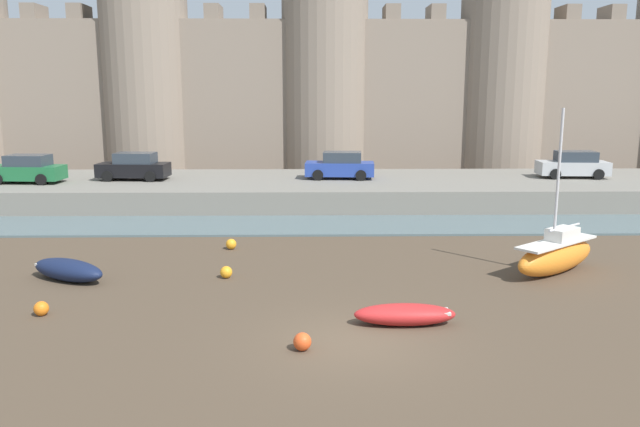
{
  "coord_description": "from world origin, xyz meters",
  "views": [
    {
      "loc": [
        -1.12,
        -15.51,
        6.48
      ],
      "look_at": [
        -0.81,
        4.86,
        2.5
      ],
      "focal_mm": 35.0,
      "sensor_mm": 36.0,
      "label": 1
    }
  ],
  "objects_px": {
    "rowboat_near_channel_left": "(405,314)",
    "car_quay_west": "(340,166)",
    "mooring_buoy_off_centre": "(231,244)",
    "car_quay_east": "(134,167)",
    "mooring_buoy_near_shore": "(41,308)",
    "sailboat_midflat_left": "(556,254)",
    "mooring_buoy_mid_mud": "(302,342)",
    "rowboat_foreground_right": "(68,269)",
    "mooring_buoy_near_channel": "(226,272)",
    "car_quay_centre_west": "(573,165)",
    "car_quay_centre_east": "(27,169)"
  },
  "relations": [
    {
      "from": "sailboat_midflat_left",
      "to": "mooring_buoy_off_centre",
      "type": "bearing_deg",
      "value": 163.38
    },
    {
      "from": "rowboat_foreground_right",
      "to": "car_quay_west",
      "type": "xyz_separation_m",
      "value": [
        10.29,
        16.26,
        1.71
      ]
    },
    {
      "from": "mooring_buoy_near_channel",
      "to": "car_quay_east",
      "type": "distance_m",
      "value": 17.57
    },
    {
      "from": "car_quay_east",
      "to": "car_quay_centre_east",
      "type": "bearing_deg",
      "value": -168.34
    },
    {
      "from": "rowboat_near_channel_left",
      "to": "rowboat_foreground_right",
      "type": "xyz_separation_m",
      "value": [
        -11.14,
        4.41,
        0.07
      ]
    },
    {
      "from": "mooring_buoy_off_centre",
      "to": "car_quay_east",
      "type": "relative_size",
      "value": 0.1
    },
    {
      "from": "mooring_buoy_off_centre",
      "to": "car_quay_centre_east",
      "type": "distance_m",
      "value": 16.76
    },
    {
      "from": "rowboat_foreground_right",
      "to": "car_quay_centre_west",
      "type": "height_order",
      "value": "car_quay_centre_west"
    },
    {
      "from": "mooring_buoy_off_centre",
      "to": "mooring_buoy_near_shore",
      "type": "relative_size",
      "value": 1.02
    },
    {
      "from": "car_quay_east",
      "to": "mooring_buoy_near_shore",
      "type": "bearing_deg",
      "value": -82.52
    },
    {
      "from": "mooring_buoy_off_centre",
      "to": "mooring_buoy_near_channel",
      "type": "bearing_deg",
      "value": -85.29
    },
    {
      "from": "car_quay_centre_west",
      "to": "sailboat_midflat_left",
      "type": "bearing_deg",
      "value": -114.24
    },
    {
      "from": "rowboat_near_channel_left",
      "to": "car_quay_centre_east",
      "type": "bearing_deg",
      "value": 134.68
    },
    {
      "from": "mooring_buoy_near_channel",
      "to": "car_quay_centre_west",
      "type": "xyz_separation_m",
      "value": [
        19.03,
        16.31,
        1.88
      ]
    },
    {
      "from": "rowboat_near_channel_left",
      "to": "sailboat_midflat_left",
      "type": "bearing_deg",
      "value": 38.99
    },
    {
      "from": "rowboat_near_channel_left",
      "to": "mooring_buoy_near_channel",
      "type": "distance_m",
      "value": 7.28
    },
    {
      "from": "car_quay_centre_east",
      "to": "mooring_buoy_off_centre",
      "type": "bearing_deg",
      "value": -38.89
    },
    {
      "from": "car_quay_west",
      "to": "mooring_buoy_mid_mud",
      "type": "bearing_deg",
      "value": -95.17
    },
    {
      "from": "mooring_buoy_mid_mud",
      "to": "mooring_buoy_near_shore",
      "type": "distance_m",
      "value": 8.16
    },
    {
      "from": "rowboat_foreground_right",
      "to": "car_quay_west",
      "type": "relative_size",
      "value": 0.77
    },
    {
      "from": "rowboat_near_channel_left",
      "to": "car_quay_west",
      "type": "relative_size",
      "value": 0.69
    },
    {
      "from": "mooring_buoy_off_centre",
      "to": "mooring_buoy_near_shore",
      "type": "height_order",
      "value": "mooring_buoy_off_centre"
    },
    {
      "from": "mooring_buoy_mid_mud",
      "to": "mooring_buoy_off_centre",
      "type": "xyz_separation_m",
      "value": [
        -3.11,
        10.46,
        -0.01
      ]
    },
    {
      "from": "sailboat_midflat_left",
      "to": "mooring_buoy_off_centre",
      "type": "relative_size",
      "value": 13.47
    },
    {
      "from": "rowboat_foreground_right",
      "to": "mooring_buoy_mid_mud",
      "type": "xyz_separation_m",
      "value": [
        8.26,
        -6.16,
        -0.16
      ]
    },
    {
      "from": "rowboat_foreground_right",
      "to": "mooring_buoy_off_centre",
      "type": "height_order",
      "value": "rowboat_foreground_right"
    },
    {
      "from": "rowboat_foreground_right",
      "to": "mooring_buoy_near_channel",
      "type": "xyz_separation_m",
      "value": [
        5.49,
        0.18,
        -0.18
      ]
    },
    {
      "from": "mooring_buoy_near_channel",
      "to": "car_quay_centre_west",
      "type": "bearing_deg",
      "value": 40.59
    },
    {
      "from": "sailboat_midflat_left",
      "to": "mooring_buoy_near_shore",
      "type": "height_order",
      "value": "sailboat_midflat_left"
    },
    {
      "from": "car_quay_west",
      "to": "rowboat_foreground_right",
      "type": "bearing_deg",
      "value": -122.32
    },
    {
      "from": "mooring_buoy_off_centre",
      "to": "car_quay_centre_east",
      "type": "height_order",
      "value": "car_quay_centre_east"
    },
    {
      "from": "car_quay_west",
      "to": "car_quay_centre_west",
      "type": "relative_size",
      "value": 1.0
    },
    {
      "from": "sailboat_midflat_left",
      "to": "car_quay_centre_east",
      "type": "relative_size",
      "value": 1.41
    },
    {
      "from": "mooring_buoy_off_centre",
      "to": "car_quay_east",
      "type": "distance_m",
      "value": 13.81
    },
    {
      "from": "mooring_buoy_near_channel",
      "to": "car_quay_west",
      "type": "height_order",
      "value": "car_quay_west"
    },
    {
      "from": "mooring_buoy_near_channel",
      "to": "mooring_buoy_near_shore",
      "type": "relative_size",
      "value": 0.99
    },
    {
      "from": "mooring_buoy_mid_mud",
      "to": "car_quay_centre_east",
      "type": "distance_m",
      "value": 26.45
    },
    {
      "from": "car_quay_centre_east",
      "to": "car_quay_east",
      "type": "bearing_deg",
      "value": 11.66
    },
    {
      "from": "rowboat_near_channel_left",
      "to": "car_quay_east",
      "type": "xyz_separation_m",
      "value": [
        -13.16,
        20.37,
        1.78
      ]
    },
    {
      "from": "rowboat_foreground_right",
      "to": "car_quay_east",
      "type": "bearing_deg",
      "value": 97.21
    },
    {
      "from": "car_quay_centre_east",
      "to": "mooring_buoy_near_shore",
      "type": "bearing_deg",
      "value": -65.43
    },
    {
      "from": "car_quay_centre_west",
      "to": "mooring_buoy_near_shore",
      "type": "bearing_deg",
      "value": -140.18
    },
    {
      "from": "rowboat_near_channel_left",
      "to": "car_quay_east",
      "type": "relative_size",
      "value": 0.69
    },
    {
      "from": "sailboat_midflat_left",
      "to": "mooring_buoy_near_shore",
      "type": "bearing_deg",
      "value": -166.13
    },
    {
      "from": "mooring_buoy_near_shore",
      "to": "car_quay_centre_east",
      "type": "distance_m",
      "value": 20.18
    },
    {
      "from": "sailboat_midflat_left",
      "to": "rowboat_near_channel_left",
      "type": "xyz_separation_m",
      "value": [
        -6.25,
        -5.06,
        -0.37
      ]
    },
    {
      "from": "car_quay_west",
      "to": "rowboat_near_channel_left",
      "type": "bearing_deg",
      "value": -87.64
    },
    {
      "from": "car_quay_centre_west",
      "to": "car_quay_west",
      "type": "bearing_deg",
      "value": -179.09
    },
    {
      "from": "mooring_buoy_mid_mud",
      "to": "rowboat_foreground_right",
      "type": "bearing_deg",
      "value": 143.3
    },
    {
      "from": "rowboat_near_channel_left",
      "to": "mooring_buoy_near_shore",
      "type": "height_order",
      "value": "rowboat_near_channel_left"
    }
  ]
}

